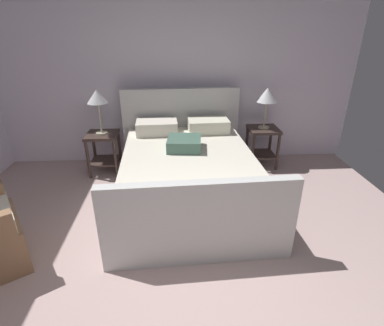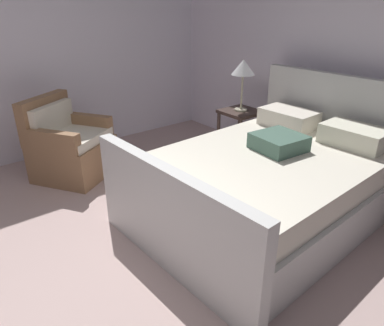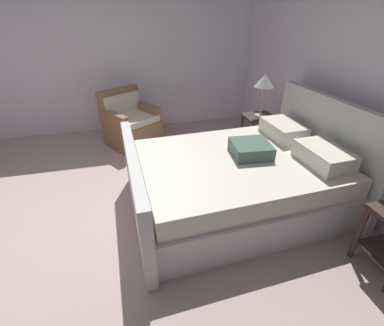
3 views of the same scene
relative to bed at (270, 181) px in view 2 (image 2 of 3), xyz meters
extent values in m
cube|color=#B59995|center=(-0.09, -2.04, -0.36)|extent=(5.30, 6.60, 0.02)
cube|color=white|center=(-0.09, 1.31, 0.95)|extent=(5.42, 0.12, 2.61)
cube|color=silver|center=(0.00, -0.05, -0.15)|extent=(1.70, 2.18, 0.40)
cube|color=silver|center=(-0.05, 1.05, 0.24)|extent=(1.73, 0.18, 1.17)
cube|color=silver|center=(0.05, -1.15, 0.07)|extent=(1.73, 0.18, 0.83)
cube|color=silver|center=(0.00, -0.05, 0.16)|extent=(1.61, 2.11, 0.22)
cube|color=silver|center=(-0.39, 0.71, 0.36)|extent=(0.58, 0.38, 0.18)
cube|color=silver|center=(0.33, 0.74, 0.36)|extent=(0.58, 0.38, 0.18)
cube|color=#446556|center=(-0.03, 0.11, 0.34)|extent=(0.44, 0.44, 0.14)
cube|color=#3B2C26|center=(-1.18, 0.80, 0.23)|extent=(0.44, 0.44, 0.04)
cube|color=#3B2C26|center=(-1.18, 0.80, -0.17)|extent=(0.40, 0.40, 0.02)
cylinder|color=#3B2C26|center=(-1.37, 0.61, -0.07)|extent=(0.04, 0.04, 0.56)
cylinder|color=#3B2C26|center=(-0.99, 0.61, -0.07)|extent=(0.04, 0.04, 0.56)
cylinder|color=#3B2C26|center=(-1.37, 0.99, -0.07)|extent=(0.04, 0.04, 0.56)
cylinder|color=#3B2C26|center=(-0.99, 0.99, -0.07)|extent=(0.04, 0.04, 0.56)
cylinder|color=#B7B293|center=(-1.18, 0.80, 0.26)|extent=(0.16, 0.16, 0.02)
cylinder|color=#B7B293|center=(-1.18, 0.80, 0.48)|extent=(0.02, 0.02, 0.42)
cone|color=silver|center=(-1.18, 0.80, 0.78)|extent=(0.28, 0.28, 0.18)
cube|color=#8D6647|center=(-1.92, -1.09, -0.14)|extent=(0.99, 0.99, 0.42)
cube|color=silver|center=(-1.92, -1.09, 0.12)|extent=(0.91, 0.91, 0.10)
cube|color=#8D6647|center=(-2.18, -1.26, 0.31)|extent=(0.49, 0.67, 0.48)
cube|color=silver|center=(-2.11, -1.21, 0.29)|extent=(0.41, 0.57, 0.36)
cube|color=#8D6647|center=(-1.75, -1.36, 0.18)|extent=(0.60, 0.43, 0.22)
cube|color=#8D6647|center=(-2.09, -0.83, 0.18)|extent=(0.60, 0.43, 0.22)
camera|label=1|loc=(-0.15, -3.28, 1.64)|focal=27.89mm
camera|label=2|loc=(1.81, -2.34, 1.49)|focal=33.29mm
camera|label=3|loc=(2.31, -1.14, 1.64)|focal=24.89mm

